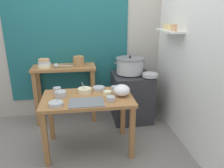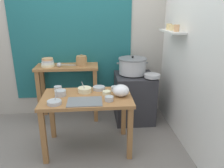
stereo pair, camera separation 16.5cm
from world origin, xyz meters
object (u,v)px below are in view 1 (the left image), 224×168
at_px(prep_bowl_6, 107,93).
at_px(prep_bowl_1, 115,88).
at_px(stove_block, 132,97).
at_px(prep_bowl_2, 99,88).
at_px(serving_tray, 86,102).
at_px(wide_pan, 150,75).
at_px(back_shelf_table, 65,80).
at_px(steamer_pot, 130,66).
at_px(prep_bowl_7, 111,99).
at_px(ladle, 57,66).
at_px(plastic_bag, 122,90).
at_px(clay_pot, 79,61).
at_px(prep_table, 88,105).
at_px(prep_bowl_5, 61,94).
at_px(prep_bowl_0, 56,104).
at_px(bowl_stack_enamel, 44,64).
at_px(prep_bowl_3, 57,90).
at_px(prep_bowl_4, 85,90).

bearing_deg(prep_bowl_6, prep_bowl_1, 48.78).
bearing_deg(stove_block, prep_bowl_2, -138.87).
distance_m(serving_tray, prep_bowl_2, 0.43).
bearing_deg(wide_pan, back_shelf_table, 165.01).
relative_size(steamer_pot, prep_bowl_7, 4.73).
distance_m(steamer_pot, prep_bowl_2, 0.76).
relative_size(ladle, prep_bowl_1, 2.71).
bearing_deg(serving_tray, ladle, 112.83).
bearing_deg(back_shelf_table, ladle, -138.51).
height_order(prep_bowl_2, prep_bowl_6, prep_bowl_6).
bearing_deg(prep_bowl_2, plastic_bag, -42.66).
bearing_deg(prep_bowl_1, plastic_bag, -73.81).
bearing_deg(plastic_bag, clay_pot, 120.15).
distance_m(plastic_bag, wide_pan, 0.75).
distance_m(prep_table, prep_bowl_5, 0.36).
relative_size(ladle, prep_bowl_2, 1.77).
bearing_deg(wide_pan, prep_bowl_2, -159.82).
bearing_deg(prep_bowl_1, wide_pan, 30.95).
xyz_separation_m(prep_bowl_5, prep_bowl_6, (0.57, -0.03, -0.01)).
height_order(prep_table, prep_bowl_5, prep_bowl_5).
relative_size(prep_bowl_0, prep_bowl_2, 1.06).
height_order(stove_block, prep_bowl_1, stove_block).
relative_size(back_shelf_table, prep_bowl_5, 6.92).
bearing_deg(bowl_stack_enamel, prep_bowl_0, -76.60).
bearing_deg(prep_bowl_6, serving_tray, -143.23).
xyz_separation_m(stove_block, plastic_bag, (-0.31, -0.74, 0.41)).
bearing_deg(prep_bowl_5, prep_table, -9.54).
relative_size(prep_table, prep_bowl_2, 6.85).
height_order(bowl_stack_enamel, prep_bowl_3, bowl_stack_enamel).
bearing_deg(clay_pot, serving_tray, -86.14).
relative_size(clay_pot, prep_bowl_3, 1.73).
xyz_separation_m(plastic_bag, prep_bowl_7, (-0.15, -0.14, -0.04)).
bearing_deg(steamer_pot, plastic_bag, -109.61).
height_order(prep_bowl_1, prep_bowl_4, prep_bowl_4).
height_order(bowl_stack_enamel, prep_bowl_7, bowl_stack_enamel).
distance_m(bowl_stack_enamel, serving_tray, 1.18).
xyz_separation_m(prep_bowl_1, prep_bowl_3, (-0.74, 0.06, 0.00)).
distance_m(wide_pan, prep_bowl_2, 0.85).
distance_m(prep_bowl_2, prep_bowl_3, 0.54).
relative_size(stove_block, ladle, 2.75).
distance_m(steamer_pot, clay_pot, 0.79).
bearing_deg(prep_bowl_6, back_shelf_table, 124.56).
height_order(back_shelf_table, wide_pan, back_shelf_table).
relative_size(stove_block, clay_pot, 4.50).
distance_m(clay_pot, prep_bowl_7, 1.10).
bearing_deg(prep_bowl_5, clay_pot, 73.62).
xyz_separation_m(clay_pot, ladle, (-0.33, -0.08, -0.04)).
bearing_deg(clay_pot, steamer_pot, -8.05).
bearing_deg(prep_bowl_1, prep_bowl_4, -177.05).
bearing_deg(clay_pot, back_shelf_table, -180.00).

